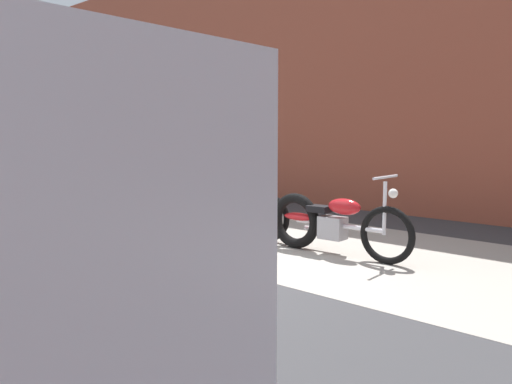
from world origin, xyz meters
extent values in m
plane|color=#38383A|center=(0.00, 0.00, 0.00)|extent=(80.00, 80.00, 0.00)
cube|color=#9E998E|center=(0.00, 1.75, 0.00)|extent=(36.00, 3.50, 0.01)
cube|color=brown|center=(0.00, 5.20, 2.86)|extent=(36.00, 0.50, 5.72)
torus|color=black|center=(0.04, 1.46, 0.34)|extent=(0.67, 0.28, 0.68)
torus|color=black|center=(-1.20, 1.07, 0.36)|extent=(0.74, 0.34, 0.73)
cylinder|color=silver|center=(-0.58, 1.26, 0.38)|extent=(1.19, 0.43, 0.06)
cube|color=#99999E|center=(-0.66, 1.24, 0.34)|extent=(0.37, 0.31, 0.28)
ellipsoid|color=blue|center=(-0.50, 1.29, 0.62)|extent=(0.48, 0.31, 0.20)
ellipsoid|color=blue|center=(-1.15, 1.08, 0.42)|extent=(0.47, 0.30, 0.10)
cube|color=black|center=(-0.85, 1.18, 0.56)|extent=(0.33, 0.28, 0.08)
cylinder|color=silver|center=(0.00, 1.45, 0.65)|extent=(0.06, 0.06, 0.62)
cylinder|color=silver|center=(0.00, 1.45, 1.01)|extent=(0.21, 0.56, 0.03)
sphere|color=white|center=(0.10, 1.48, 0.83)|extent=(0.11, 0.11, 0.11)
cylinder|color=silver|center=(-0.93, 1.31, 0.26)|extent=(0.54, 0.22, 0.06)
torus|color=black|center=(1.88, 1.47, 0.34)|extent=(0.68, 0.11, 0.68)
torus|color=black|center=(0.58, 1.41, 0.36)|extent=(0.74, 0.16, 0.73)
cylinder|color=silver|center=(1.23, 1.44, 0.38)|extent=(1.24, 0.11, 0.06)
cube|color=#99999E|center=(1.15, 1.44, 0.34)|extent=(0.33, 0.23, 0.28)
ellipsoid|color=red|center=(1.31, 1.45, 0.62)|extent=(0.45, 0.21, 0.20)
ellipsoid|color=red|center=(0.63, 1.41, 0.42)|extent=(0.45, 0.20, 0.10)
cube|color=black|center=(0.95, 1.43, 0.56)|extent=(0.29, 0.21, 0.08)
cylinder|color=silver|center=(1.84, 1.47, 0.65)|extent=(0.05, 0.05, 0.62)
cylinder|color=silver|center=(1.84, 1.47, 1.01)|extent=(0.06, 0.58, 0.03)
sphere|color=white|center=(1.94, 1.48, 0.83)|extent=(0.11, 0.11, 0.11)
cylinder|color=silver|center=(0.91, 1.58, 0.26)|extent=(0.55, 0.09, 0.06)
cylinder|color=black|center=(2.48, -2.80, 0.45)|extent=(0.91, 0.31, 0.90)
camera|label=1|loc=(4.72, -3.82, 1.51)|focal=36.00mm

